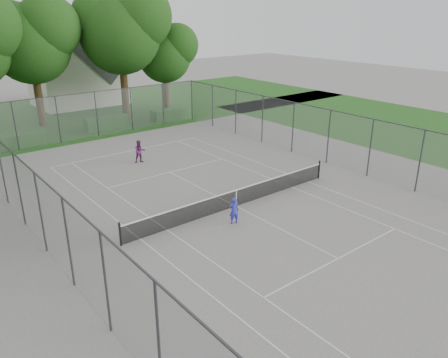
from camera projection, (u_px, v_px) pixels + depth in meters
ground at (236, 206)px, 22.27m from camera, size 120.00×120.00×0.00m
grass_far at (60, 116)px, 41.24m from camera, size 60.00×20.00×0.00m
grass_right at (446, 135)px, 35.02m from camera, size 16.00×40.00×0.00m
court_markings at (236, 206)px, 22.27m from camera, size 11.03×23.83×0.01m
tennis_net at (236, 197)px, 22.09m from camera, size 12.87×0.10×1.10m
perimeter_fence at (237, 173)px, 21.62m from camera, size 18.08×34.08×3.52m
tree_far_midleft at (31, 37)px, 35.20m from camera, size 7.39×6.75×10.63m
tree_far_midright at (121, 26)px, 37.83m from camera, size 8.12×7.41×11.67m
tree_far_right at (165, 52)px, 41.19m from camera, size 5.74×5.24×8.26m
hedge_left at (18, 141)px, 31.70m from camera, size 3.90×1.17×0.97m
hedge_mid at (106, 123)px, 36.34m from camera, size 3.54×1.01×1.11m
hedge_right at (169, 114)px, 39.63m from camera, size 3.26×1.20×0.98m
house at (76, 62)px, 44.97m from camera, size 8.64×6.69×10.75m
girl_player at (234, 211)px, 20.31m from camera, size 0.55×0.45×1.30m
woman_player at (140, 152)px, 28.41m from camera, size 0.84×0.72×1.50m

